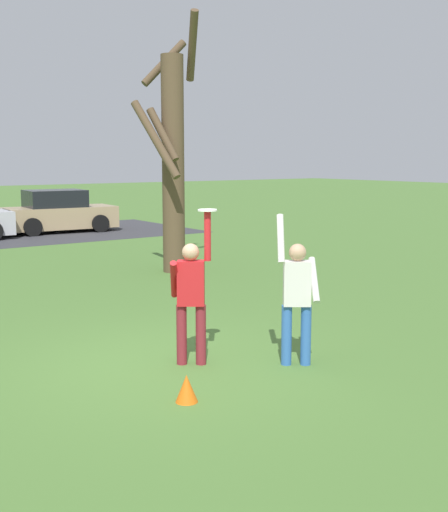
{
  "coord_description": "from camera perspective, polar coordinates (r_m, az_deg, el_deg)",
  "views": [
    {
      "loc": [
        -4.25,
        -7.39,
        2.76
      ],
      "look_at": [
        0.94,
        -0.18,
        1.43
      ],
      "focal_mm": 45.75,
      "sensor_mm": 36.0,
      "label": 1
    }
  ],
  "objects": [
    {
      "name": "parked_car_tan",
      "position": [
        25.48,
        -14.29,
        3.69
      ],
      "size": [
        4.23,
        2.28,
        1.59
      ],
      "rotation": [
        0.0,
        0.0,
        -0.08
      ],
      "color": "tan",
      "rests_on": "ground_plane"
    },
    {
      "name": "field_cone_orange",
      "position": [
        7.61,
        -3.29,
        -11.48
      ],
      "size": [
        0.26,
        0.26,
        0.32
      ],
      "primitive_type": "cone",
      "color": "orange",
      "rests_on": "ground_plane"
    },
    {
      "name": "frisbee_disc",
      "position": [
        8.55,
        -1.46,
        4.03
      ],
      "size": [
        0.25,
        0.25,
        0.02
      ],
      "primitive_type": "cylinder",
      "color": "white",
      "rests_on": "person_catcher"
    },
    {
      "name": "bare_tree_tall",
      "position": [
        15.88,
        -4.53,
        8.68
      ],
      "size": [
        1.69,
        1.61,
        6.15
      ],
      "color": "brown",
      "rests_on": "ground_plane"
    },
    {
      "name": "person_defender",
      "position": [
        8.75,
        6.39,
        -3.28
      ],
      "size": [
        0.65,
        0.64,
        2.05
      ],
      "rotation": [
        0.0,
        0.0,
        2.5
      ],
      "color": "#3366B7",
      "rests_on": "ground_plane"
    },
    {
      "name": "person_catcher",
      "position": [
        8.72,
        -2.91,
        -3.26
      ],
      "size": [
        0.57,
        0.54,
        2.08
      ],
      "rotation": [
        0.0,
        0.0,
        -0.64
      ],
      "color": "maroon",
      "rests_on": "ground_plane"
    },
    {
      "name": "ground_plane",
      "position": [
        8.96,
        -5.63,
        -9.46
      ],
      "size": [
        120.0,
        120.0,
        0.0
      ],
      "primitive_type": "plane",
      "color": "#4C7533"
    }
  ]
}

